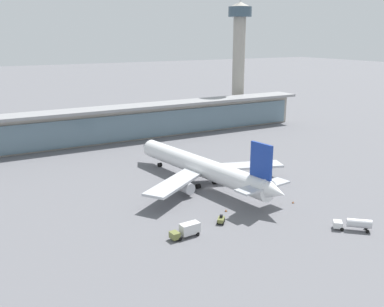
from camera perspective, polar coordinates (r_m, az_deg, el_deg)
ground_plane at (r=132.02m, az=2.41°, el=-4.58°), size 1200.00×1200.00×0.00m
airliner_on_stand at (r=133.13m, az=1.46°, el=-1.83°), size 51.44×67.46×17.99m
service_truck_near_nose_white at (r=110.99m, az=20.54°, el=-8.63°), size 7.91×7.41×2.95m
service_truck_under_wing_olive at (r=108.45m, az=3.84°, el=-8.68°), size 3.18×3.27×2.05m
service_truck_mid_apron_olive at (r=101.09m, az=-0.68°, el=-9.99°), size 7.44×2.80×3.10m
terminal_building at (r=192.76m, az=-8.98°, el=4.05°), size 183.60×12.80×15.20m
control_tower at (r=233.67m, az=6.18°, el=13.09°), size 12.00×12.00×66.21m
safety_cone_alpha at (r=104.58m, az=-0.50°, el=-9.92°), size 0.62×0.62×0.70m
safety_cone_bravo at (r=115.39m, az=4.49°, el=-7.47°), size 0.62×0.62×0.70m
safety_cone_charlie at (r=123.67m, az=13.14°, el=-6.24°), size 0.62×0.62×0.70m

